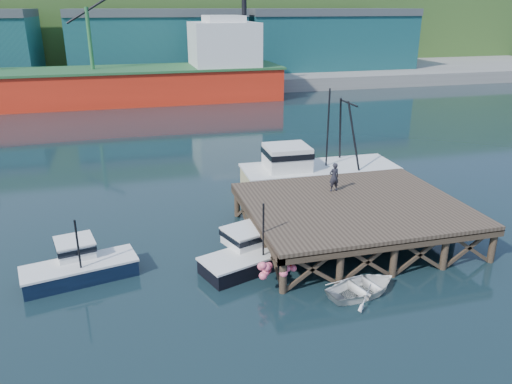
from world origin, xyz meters
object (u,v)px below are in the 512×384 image
object	(u,v)px
boat_navy	(79,265)
boat_black	(254,252)
trawler	(316,171)
dockworker	(334,177)
dinghy	(363,287)

from	to	relation	value
boat_navy	boat_black	bearing A→B (deg)	-18.40
boat_navy	trawler	xyz separation A→B (m)	(15.72, 8.40, 0.84)
trawler	dockworker	world-z (taller)	trawler
boat_navy	dockworker	world-z (taller)	dockworker
boat_black	dinghy	distance (m)	5.85
boat_navy	trawler	size ratio (longest dim) A/B	0.51
dinghy	boat_black	bearing A→B (deg)	31.45
boat_black	boat_navy	bearing A→B (deg)	154.31
boat_black	dinghy	bearing A→B (deg)	-64.26
boat_black	dockworker	bearing A→B (deg)	12.97
boat_navy	trawler	world-z (taller)	trawler
dockworker	dinghy	bearing A→B (deg)	70.77
trawler	dockworker	distance (m)	5.88
boat_navy	boat_black	size ratio (longest dim) A/B	0.90
boat_black	dinghy	xyz separation A→B (m)	(4.14, -4.12, -0.29)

